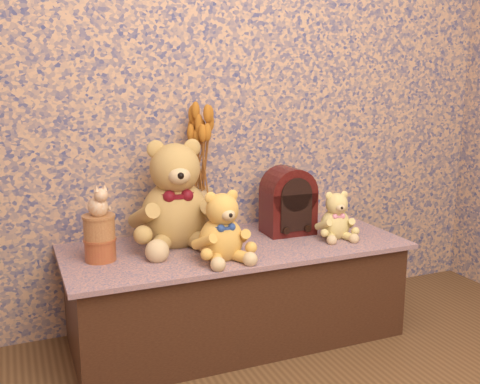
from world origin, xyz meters
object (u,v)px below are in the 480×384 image
object	(u,v)px
teddy_medium	(221,222)
cathedral_radio	(288,200)
teddy_large	(175,189)
teddy_small	(336,213)
cat_figurine	(98,200)
ceramic_vase	(199,212)
biscuit_tin_lower	(100,250)

from	to	relation	value
teddy_medium	cathedral_radio	world-z (taller)	cathedral_radio
teddy_large	teddy_small	distance (m)	0.72
teddy_medium	cat_figurine	bearing A→B (deg)	156.69
teddy_small	cat_figurine	size ratio (longest dim) A/B	1.80
teddy_medium	teddy_small	distance (m)	0.58
teddy_medium	teddy_small	bearing A→B (deg)	4.07
teddy_large	teddy_medium	xyz separation A→B (m)	(0.11, -0.26, -0.09)
teddy_large	cat_figurine	world-z (taller)	teddy_large
teddy_large	cat_figurine	bearing A→B (deg)	-157.92
cathedral_radio	ceramic_vase	size ratio (longest dim) A/B	1.43
cat_figurine	teddy_large	bearing A→B (deg)	-2.49
biscuit_tin_lower	cat_figurine	distance (m)	0.20
teddy_large	ceramic_vase	size ratio (longest dim) A/B	2.26
ceramic_vase	teddy_large	bearing A→B (deg)	-148.18
ceramic_vase	biscuit_tin_lower	size ratio (longest dim) A/B	1.78
teddy_small	ceramic_vase	bearing A→B (deg)	164.21
teddy_large	biscuit_tin_lower	world-z (taller)	teddy_large
teddy_small	biscuit_tin_lower	distance (m)	1.02
teddy_medium	cat_figurine	world-z (taller)	cat_figurine
teddy_large	cat_figurine	size ratio (longest dim) A/B	3.86
teddy_large	cathedral_radio	size ratio (longest dim) A/B	1.58
teddy_large	teddy_small	size ratio (longest dim) A/B	2.14
teddy_medium	teddy_large	bearing A→B (deg)	109.84
teddy_small	teddy_medium	bearing A→B (deg)	-162.46
cathedral_radio	teddy_small	bearing A→B (deg)	-41.52
teddy_small	cathedral_radio	xyz separation A→B (m)	(-0.16, 0.15, 0.04)
ceramic_vase	cat_figurine	bearing A→B (deg)	-158.88
teddy_large	ceramic_vase	distance (m)	0.21
teddy_large	cathedral_radio	bearing A→B (deg)	2.05
cathedral_radio	teddy_large	bearing A→B (deg)	177.18
teddy_large	cathedral_radio	world-z (taller)	teddy_large
cathedral_radio	biscuit_tin_lower	world-z (taller)	cathedral_radio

